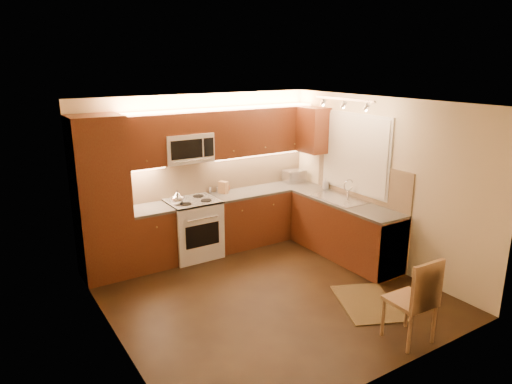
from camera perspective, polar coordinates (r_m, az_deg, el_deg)
floor at (r=6.33m, az=1.56°, el=-12.32°), size 4.00×4.00×0.01m
ceiling at (r=5.61m, az=1.75°, el=10.85°), size 4.00×4.00×0.01m
wall_back at (r=7.53m, az=-6.90°, el=2.35°), size 4.00×0.01×2.50m
wall_front at (r=4.44m, az=16.39°, el=-7.82°), size 4.00×0.01×2.50m
wall_left at (r=5.06m, az=-17.52°, el=-4.96°), size 0.01×4.00×2.50m
wall_right at (r=7.12m, az=15.10°, el=1.15°), size 0.01×4.00×2.50m
pantry at (r=6.75m, az=-18.46°, el=-0.81°), size 0.70×0.60×2.30m
base_cab_back_left at (r=7.15m, az=-12.82°, el=-5.56°), size 0.62×0.60×0.86m
counter_back_left at (r=7.00m, az=-13.05°, el=-2.12°), size 0.62×0.60×0.04m
base_cab_back_right at (r=8.00m, az=0.96°, el=-2.85°), size 1.92×0.60×0.86m
counter_back_right at (r=7.86m, az=0.98°, el=0.26°), size 1.92×0.60×0.04m
base_cab_right at (r=7.42m, az=10.81°, el=-4.63°), size 0.60×2.00×0.86m
counter_right at (r=7.28m, az=10.99°, el=-1.30°), size 0.60×2.00×0.04m
dishwasher at (r=6.97m, az=14.75°, el=-6.25°), size 0.58×0.60×0.84m
backsplash_back at (r=7.69m, az=-4.51°, el=2.31°), size 3.30×0.02×0.60m
backsplash_right at (r=7.40m, az=12.76°, el=1.43°), size 0.02×2.00×0.60m
upper_cab_back_left at (r=6.89m, az=-13.91°, el=6.06°), size 0.62×0.35×0.75m
upper_cab_back_right at (r=7.76m, az=0.50°, el=7.56°), size 1.92×0.35×0.75m
upper_cab_bridge at (r=7.10m, az=-8.71°, el=8.42°), size 0.76×0.35×0.31m
upper_cab_right_corner at (r=7.88m, az=7.04°, el=7.57°), size 0.35×0.50×0.75m
stove at (r=7.35m, az=-7.71°, el=-4.44°), size 0.76×0.65×0.92m
microwave at (r=7.14m, az=-8.54°, el=5.42°), size 0.76×0.38×0.44m
window_frame at (r=7.41m, az=12.10°, el=4.67°), size 0.03×1.44×1.24m
window_blinds at (r=7.40m, az=11.99°, el=4.66°), size 0.02×1.36×1.16m
sink at (r=7.36m, az=10.24°, el=-0.31°), size 0.52×0.86×0.15m
faucet at (r=7.46m, az=11.29°, el=0.45°), size 0.20×0.04×0.30m
track_light_bar at (r=6.89m, az=10.76°, el=11.16°), size 0.04×1.20×0.03m
kettle at (r=6.99m, az=-9.64°, el=-0.68°), size 0.24×0.24×0.22m
toaster_oven at (r=8.29m, az=4.69°, el=1.95°), size 0.39×0.31×0.22m
knife_block at (r=7.58m, az=-4.03°, el=0.57°), size 0.14×0.17×0.20m
spice_jar_a at (r=7.67m, az=-4.76°, el=0.34°), size 0.06×0.06×0.10m
spice_jar_b at (r=7.65m, az=-4.12°, el=0.29°), size 0.06×0.06×0.09m
spice_jar_c at (r=7.61m, az=-5.63°, el=0.24°), size 0.06×0.06×0.11m
spice_jar_d at (r=7.77m, az=-3.39°, el=0.52°), size 0.05×0.05×0.09m
soap_bottle at (r=7.93m, az=8.55°, el=1.03°), size 0.10×0.10×0.18m
rug at (r=6.25m, az=13.49°, el=-13.10°), size 1.02×1.19×0.01m
dining_chair at (r=5.43m, az=18.42°, el=-12.31°), size 0.46×0.46×1.00m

